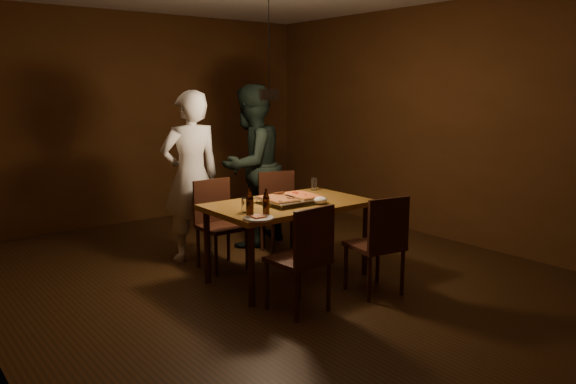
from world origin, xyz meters
TOP-DOWN VIEW (x-y plane):
  - room_shell at (0.00, 0.00)m, footprint 6.00×6.00m
  - dining_table at (0.08, -0.19)m, footprint 1.50×0.90m
  - chair_far_left at (-0.26, 0.56)m, footprint 0.42×0.42m
  - chair_far_right at (0.56, 0.59)m, footprint 0.52×0.52m
  - chair_near_left at (-0.33, -0.94)m, footprint 0.45×0.45m
  - chair_near_right at (0.45, -1.02)m, footprint 0.48×0.48m
  - pizza_tray at (0.08, -0.21)m, footprint 0.57×0.48m
  - pizza_meat at (-0.06, -0.21)m, footprint 0.27×0.41m
  - pizza_cheese at (0.23, -0.21)m, footprint 0.26×0.41m
  - spatula at (0.09, -0.19)m, footprint 0.17×0.26m
  - beer_bottle_a at (-0.54, -0.46)m, footprint 0.06×0.06m
  - beer_bottle_b at (-0.39, -0.48)m, footprint 0.06×0.06m
  - water_glass_left at (-0.46, -0.29)m, footprint 0.08×0.08m
  - water_glass_right at (0.69, 0.16)m, footprint 0.06×0.06m
  - plate_slice at (-0.53, -0.58)m, footprint 0.25×0.25m
  - napkin at (0.27, -0.42)m, footprint 0.16×0.12m
  - diner_white at (-0.34, 0.94)m, footprint 0.68×0.48m
  - diner_dark at (0.49, 1.05)m, footprint 1.09×0.97m
  - pendant_lamp at (0.00, 0.00)m, footprint 0.18×0.18m

SIDE VIEW (x-z plane):
  - chair_far_left at x=-0.26m, z-range 0.29..0.78m
  - chair_far_right at x=0.56m, z-range 0.29..0.78m
  - chair_near_left at x=-0.33m, z-range 0.29..0.78m
  - chair_near_right at x=0.45m, z-range 0.29..0.78m
  - dining_table at x=0.08m, z-range 0.30..1.05m
  - plate_slice at x=-0.53m, z-range 0.75..0.77m
  - pizza_tray at x=0.08m, z-range 0.75..0.80m
  - napkin at x=0.27m, z-range 0.75..0.82m
  - pizza_meat at x=-0.06m, z-range 0.80..0.82m
  - pizza_cheese at x=0.23m, z-range 0.80..0.82m
  - water_glass_left at x=-0.46m, z-range 0.75..0.87m
  - spatula at x=0.09m, z-range 0.79..0.83m
  - water_glass_right at x=0.69m, z-range 0.75..0.88m
  - beer_bottle_b at x=-0.39m, z-range 0.75..0.97m
  - beer_bottle_a at x=-0.54m, z-range 0.75..0.99m
  - diner_white at x=-0.34m, z-range 0.00..1.79m
  - diner_dark at x=0.49m, z-range 0.00..1.86m
  - room_shell at x=0.00m, z-range -1.60..4.40m
  - pendant_lamp at x=0.00m, z-range 1.21..2.31m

